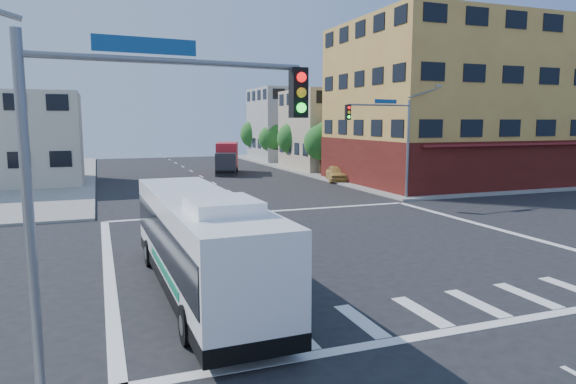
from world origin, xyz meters
name	(u,v)px	position (x,y,z in m)	size (l,w,h in m)	color
ground	(334,247)	(0.00, 0.00, 0.00)	(120.00, 120.00, 0.00)	black
sidewalk_ne	(461,163)	(35.00, 35.00, 0.07)	(50.00, 50.00, 0.15)	gray
corner_building_ne	(448,117)	(19.99, 18.48, 5.89)	(18.10, 15.44, 14.00)	gold
building_east_near	(341,130)	(16.98, 33.98, 4.51)	(12.06, 10.06, 9.00)	tan
building_east_far	(297,125)	(16.98, 47.98, 5.01)	(12.06, 10.06, 10.00)	#A0A09B
building_west	(6,139)	(-17.02, 29.98, 4.01)	(12.06, 10.06, 8.00)	beige
signal_mast_ne	(388,129)	(9.08, 10.62, 4.98)	(7.91, 1.13, 8.07)	slate
signal_mast_sw	(134,153)	(-9.08, -10.64, 4.98)	(7.91, 1.01, 8.07)	slate
street_tree_a	(322,140)	(11.90, 27.92, 3.59)	(3.60, 3.60, 5.53)	#3C2715
street_tree_b	(294,136)	(11.90, 35.92, 3.75)	(3.80, 3.80, 5.79)	#3C2715
street_tree_c	(272,137)	(11.90, 43.92, 3.46)	(3.40, 3.40, 5.29)	#3C2715
street_tree_d	(255,132)	(11.90, 51.92, 3.88)	(4.00, 4.00, 6.03)	#3C2715
transit_bus	(200,241)	(-6.72, -4.06, 1.71)	(2.88, 11.87, 3.50)	black
box_truck	(227,159)	(3.17, 33.12, 1.57)	(4.00, 7.47, 3.23)	#28282E
parked_car	(337,173)	(10.95, 22.48, 0.75)	(1.78, 4.41, 1.50)	gold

